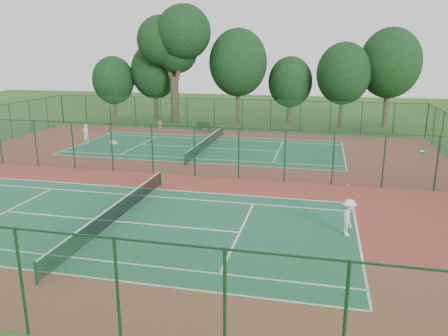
{
  "coord_description": "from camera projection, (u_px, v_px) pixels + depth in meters",
  "views": [
    {
      "loc": [
        9.92,
        -27.97,
        8.32
      ],
      "look_at": [
        4.35,
        -3.32,
        1.6
      ],
      "focal_mm": 35.0,
      "sensor_mm": 36.0,
      "label": 1
    }
  ],
  "objects": [
    {
      "name": "player_near",
      "position": [
        348.0,
        217.0,
        20.24
      ],
      "size": [
        0.74,
        1.18,
        1.76
      ],
      "primitive_type": "imported",
      "rotation": [
        0.0,
        0.0,
        1.64
      ],
      "color": "silver",
      "rests_on": "court_near"
    },
    {
      "name": "stray_ball_b",
      "position": [
        317.0,
        186.0,
        27.8
      ],
      "size": [
        0.07,
        0.07,
        0.07
      ],
      "primitive_type": "sphere",
      "color": "gold",
      "rests_on": "red_pad"
    },
    {
      "name": "ground",
      "position": [
        174.0,
        175.0,
        30.62
      ],
      "size": [
        120.0,
        120.0,
        0.0
      ],
      "primitive_type": "plane",
      "color": "#2B551A",
      "rests_on": "ground"
    },
    {
      "name": "big_tree",
      "position": [
        174.0,
        40.0,
        50.57
      ],
      "size": [
        8.89,
        6.51,
        13.66
      ],
      "color": "#37281E",
      "rests_on": "ground"
    },
    {
      "name": "court_near",
      "position": [
        116.0,
        221.0,
        22.13
      ],
      "size": [
        23.77,
        10.97,
        0.01
      ],
      "primitive_type": "cube",
      "color": "#1C5B3D",
      "rests_on": "red_pad"
    },
    {
      "name": "red_pad",
      "position": [
        174.0,
        175.0,
        30.61
      ],
      "size": [
        40.0,
        36.0,
        0.01
      ],
      "primitive_type": "cube",
      "color": "brown",
      "rests_on": "ground"
    },
    {
      "name": "fence_divider",
      "position": [
        173.0,
        150.0,
        30.16
      ],
      "size": [
        40.0,
        0.09,
        3.5
      ],
      "color": "#164329",
      "rests_on": "ground"
    },
    {
      "name": "player_far",
      "position": [
        86.0,
        134.0,
        40.46
      ],
      "size": [
        0.61,
        0.78,
        1.88
      ],
      "primitive_type": "imported",
      "rotation": [
        0.0,
        0.0,
        -1.82
      ],
      "color": "white",
      "rests_on": "court_far"
    },
    {
      "name": "kit_bag",
      "position": [
        113.0,
        142.0,
        40.82
      ],
      "size": [
        0.82,
        0.57,
        0.29
      ],
      "primitive_type": "cube",
      "rotation": [
        0.0,
        0.0,
        -0.41
      ],
      "color": "white",
      "rests_on": "red_pad"
    },
    {
      "name": "trash_bin",
      "position": [
        160.0,
        125.0,
        48.73
      ],
      "size": [
        0.55,
        0.55,
        0.9
      ],
      "primitive_type": "cylinder",
      "rotation": [
        0.0,
        0.0,
        0.12
      ],
      "color": "gray",
      "rests_on": "red_pad"
    },
    {
      "name": "stray_ball_a",
      "position": [
        183.0,
        176.0,
        30.16
      ],
      "size": [
        0.06,
        0.06,
        0.06
      ],
      "primitive_type": "sphere",
      "color": "#C6E435",
      "rests_on": "red_pad"
    },
    {
      "name": "stray_ball_c",
      "position": [
        144.0,
        174.0,
        30.59
      ],
      "size": [
        0.07,
        0.07,
        0.07
      ],
      "primitive_type": "sphere",
      "color": "yellow",
      "rests_on": "red_pad"
    },
    {
      "name": "tennis_net_far",
      "position": [
        207.0,
        142.0,
        38.96
      ],
      "size": [
        0.1,
        12.9,
        0.97
      ],
      "color": "#143820",
      "rests_on": "ground"
    },
    {
      "name": "fence_north",
      "position": [
        228.0,
        115.0,
        47.13
      ],
      "size": [
        40.0,
        0.09,
        3.5
      ],
      "color": "#174624",
      "rests_on": "ground"
    },
    {
      "name": "evergreen_row",
      "position": [
        243.0,
        122.0,
        53.37
      ],
      "size": [
        39.0,
        5.0,
        12.0
      ],
      "primitive_type": null,
      "color": "black",
      "rests_on": "ground"
    },
    {
      "name": "tennis_net_near",
      "position": [
        115.0,
        212.0,
        21.99
      ],
      "size": [
        0.1,
        12.9,
        0.97
      ],
      "color": "#133520",
      "rests_on": "ground"
    },
    {
      "name": "court_far",
      "position": [
        207.0,
        148.0,
        39.1
      ],
      "size": [
        23.77,
        10.97,
        0.01
      ],
      "primitive_type": "cube",
      "color": "#1D5C3F",
      "rests_on": "red_pad"
    },
    {
      "name": "bench",
      "position": [
        204.0,
        127.0,
        46.99
      ],
      "size": [
        1.78,
        1.12,
        1.06
      ],
      "rotation": [
        0.0,
        0.0,
        -0.39
      ],
      "color": "#133719",
      "rests_on": "red_pad"
    }
  ]
}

